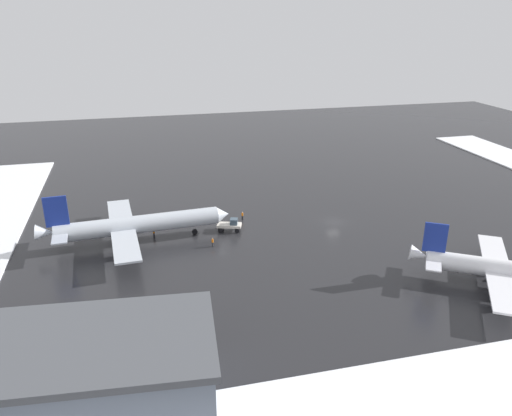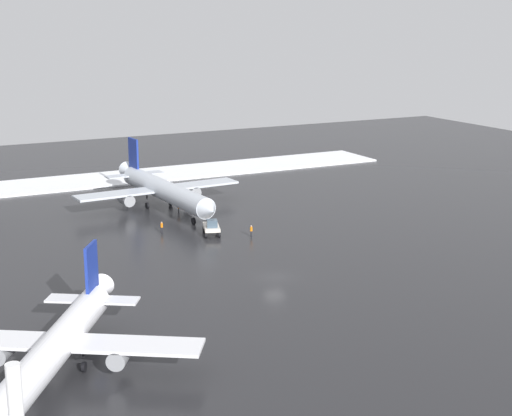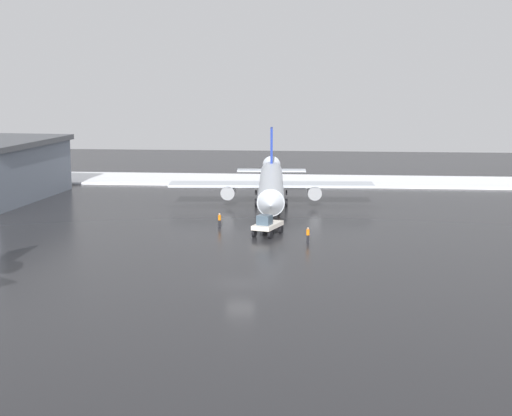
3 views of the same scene
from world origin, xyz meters
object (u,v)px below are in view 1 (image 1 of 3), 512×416
object	(u,v)px
airplane_distant_tail	(134,225)
ground_crew_near_tug	(154,232)
airplane_far_rear	(512,270)
pushback_tug	(231,225)
cargo_hangar	(95,375)
ground_crew_mid_apron	(242,215)
ground_crew_beside_wing	(213,242)

from	to	relation	value
airplane_distant_tail	ground_crew_near_tug	size ratio (longest dim) A/B	20.24
airplane_far_rear	pushback_tug	distance (m)	48.55
airplane_far_rear	pushback_tug	xyz separation A→B (m)	(-37.06, 31.31, -1.76)
airplane_distant_tail	pushback_tug	distance (m)	18.06
pushback_tug	ground_crew_near_tug	xyz separation A→B (m)	(-14.52, 0.54, -0.31)
airplane_distant_tail	cargo_hangar	xyz separation A→B (m)	(-4.64, -41.45, 1.05)
airplane_far_rear	ground_crew_mid_apron	xyz separation A→B (m)	(-33.66, 36.11, -2.07)
airplane_far_rear	cargo_hangar	world-z (taller)	airplane_far_rear
ground_crew_mid_apron	cargo_hangar	bearing A→B (deg)	-170.11
ground_crew_mid_apron	cargo_hangar	xyz separation A→B (m)	(-25.97, -47.00, 3.47)
pushback_tug	airplane_distant_tail	bearing A→B (deg)	-159.42
airplane_distant_tail	airplane_far_rear	size ratio (longest dim) A/B	1.26
airplane_far_rear	ground_crew_beside_wing	bearing A→B (deg)	-178.84
pushback_tug	cargo_hangar	world-z (taller)	cargo_hangar
airplane_distant_tail	ground_crew_mid_apron	distance (m)	22.17
ground_crew_near_tug	ground_crew_beside_wing	size ratio (longest dim) A/B	1.00
airplane_distant_tail	ground_crew_beside_wing	size ratio (longest dim) A/B	20.24
airplane_far_rear	pushback_tug	size ratio (longest dim) A/B	5.43
airplane_distant_tail	ground_crew_mid_apron	bearing A→B (deg)	10.81
airplane_far_rear	ground_crew_near_tug	distance (m)	60.66
airplane_distant_tail	ground_crew_near_tug	world-z (taller)	airplane_distant_tail
pushback_tug	ground_crew_beside_wing	size ratio (longest dim) A/B	2.96
ground_crew_near_tug	ground_crew_beside_wing	bearing A→B (deg)	-105.05
airplane_far_rear	ground_crew_beside_wing	distance (m)	48.66
ground_crew_beside_wing	cargo_hangar	distance (m)	40.51
airplane_distant_tail	cargo_hangar	distance (m)	41.73
airplane_distant_tail	airplane_far_rear	bearing A→B (deg)	-32.83
ground_crew_beside_wing	pushback_tug	bearing A→B (deg)	-110.80
airplane_distant_tail	ground_crew_near_tug	bearing A→B (deg)	16.79
ground_crew_mid_apron	ground_crew_near_tug	xyz separation A→B (m)	(-17.92, -4.27, 0.00)
ground_crew_near_tug	cargo_hangar	bearing A→B (deg)	-172.20
airplane_far_rear	ground_crew_near_tug	world-z (taller)	airplane_far_rear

